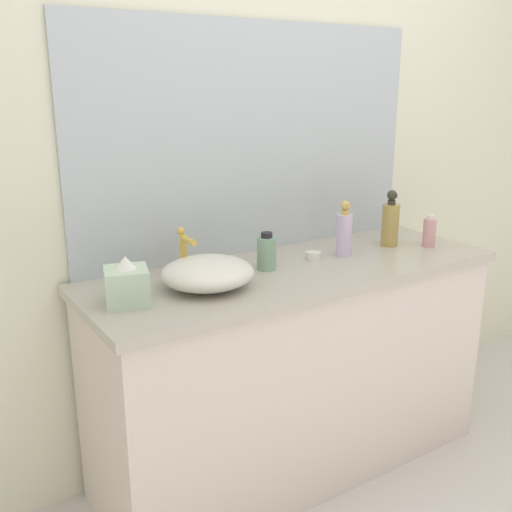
{
  "coord_description": "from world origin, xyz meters",
  "views": [
    {
      "loc": [
        -1.4,
        -1.31,
        1.54
      ],
      "look_at": [
        -0.3,
        0.38,
        0.95
      ],
      "focal_mm": 41.43,
      "sensor_mm": 36.0,
      "label": 1
    }
  ],
  "objects": [
    {
      "name": "ground_plane",
      "position": [
        0.0,
        0.0,
        -0.01
      ],
      "size": [
        6.0,
        6.0,
        0.02
      ],
      "primitive_type": "cube",
      "color": "silver",
      "rests_on": "ground"
    },
    {
      "name": "bathroom_wall_rear",
      "position": [
        0.0,
        0.73,
        1.3
      ],
      "size": [
        6.0,
        0.06,
        2.6
      ],
      "primitive_type": "cube",
      "color": "silver",
      "rests_on": "ground"
    },
    {
      "name": "vanity_counter",
      "position": [
        -0.1,
        0.4,
        0.44
      ],
      "size": [
        1.64,
        0.57,
        0.87
      ],
      "color": "beige",
      "rests_on": "ground"
    },
    {
      "name": "wall_mirror_panel",
      "position": [
        -0.1,
        0.69,
        1.32
      ],
      "size": [
        1.55,
        0.01,
        0.91
      ],
      "primitive_type": "cube",
      "color": "#B2BCC6",
      "rests_on": "vanity_counter"
    },
    {
      "name": "sink_basin",
      "position": [
        -0.49,
        0.38,
        0.92
      ],
      "size": [
        0.32,
        0.31,
        0.1
      ],
      "primitive_type": "ellipsoid",
      "color": "silver",
      "rests_on": "vanity_counter"
    },
    {
      "name": "faucet",
      "position": [
        -0.49,
        0.56,
        0.97
      ],
      "size": [
        0.03,
        0.12,
        0.17
      ],
      "color": "gold",
      "rests_on": "vanity_counter"
    },
    {
      "name": "soap_dispenser",
      "position": [
        0.15,
        0.42,
        0.96
      ],
      "size": [
        0.06,
        0.06,
        0.23
      ],
      "color": "silver",
      "rests_on": "vanity_counter"
    },
    {
      "name": "lotion_bottle",
      "position": [
        -0.21,
        0.44,
        0.93
      ],
      "size": [
        0.07,
        0.07,
        0.14
      ],
      "color": "gray",
      "rests_on": "vanity_counter"
    },
    {
      "name": "perfume_bottle",
      "position": [
        0.55,
        0.33,
        0.93
      ],
      "size": [
        0.05,
        0.05,
        0.14
      ],
      "color": "#D5959A",
      "rests_on": "vanity_counter"
    },
    {
      "name": "spray_can",
      "position": [
        0.42,
        0.43,
        0.97
      ],
      "size": [
        0.07,
        0.07,
        0.24
      ],
      "color": "#A78C47",
      "rests_on": "vanity_counter"
    },
    {
      "name": "tissue_box",
      "position": [
        -0.78,
        0.38,
        0.93
      ],
      "size": [
        0.17,
        0.17,
        0.16
      ],
      "color": "#B7D4B6",
      "rests_on": "vanity_counter"
    },
    {
      "name": "candle_jar",
      "position": [
        0.01,
        0.44,
        0.88
      ],
      "size": [
        0.06,
        0.06,
        0.03
      ],
      "primitive_type": "cylinder",
      "color": "silver",
      "rests_on": "vanity_counter"
    }
  ]
}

